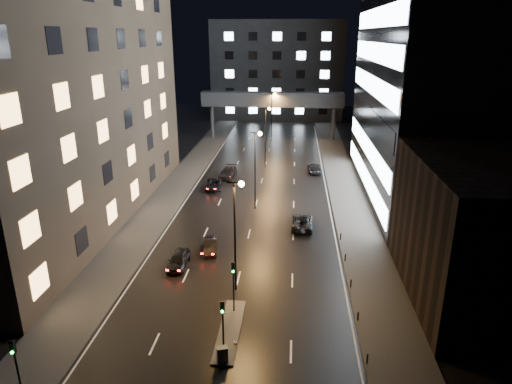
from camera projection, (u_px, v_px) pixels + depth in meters
ground at (262, 181)px, 70.69m from camera, size 160.00×160.00×0.00m
sidewalk_left at (175, 188)px, 66.95m from camera, size 5.00×110.00×0.15m
sidewalk_right at (347, 193)px, 64.96m from camera, size 5.00×110.00×0.15m
building_left at (51, 48)px, 50.87m from camera, size 15.00×48.00×40.00m
building_right_low at (474, 231)px, 37.94m from camera, size 10.00×18.00×12.00m
building_right_glass at (457, 26)px, 57.56m from camera, size 20.00×36.00×45.00m
building_far at (278, 70)px, 121.20m from camera, size 34.00×14.00×25.00m
skybridge at (272, 100)px, 96.20m from camera, size 30.00×3.00×10.00m
median_island at (230, 330)px, 34.86m from camera, size 1.60×8.00×0.15m
traffic_signal_near at (233, 279)px, 36.22m from camera, size 0.28×0.34×4.40m
traffic_signal_far at (223, 320)px, 31.04m from camera, size 0.28×0.34×4.40m
traffic_signal_corner at (15, 361)px, 27.33m from camera, size 0.28×0.34×4.40m
bollard_row at (354, 300)px, 38.19m from camera, size 0.12×25.12×0.90m
streetlight_near at (237, 222)px, 38.42m from camera, size 1.45×0.50×10.15m
streetlight_mid_a at (256, 160)px, 57.25m from camera, size 1.45×0.50×10.15m
streetlight_mid_b at (266, 129)px, 76.08m from camera, size 1.45×0.50×10.15m
streetlight_far at (272, 110)px, 94.91m from camera, size 1.45×0.50×10.15m
car_away_a at (178, 260)px, 44.32m from camera, size 1.73×4.27×1.45m
car_away_b at (211, 245)px, 47.52m from camera, size 1.85×4.08×1.30m
car_away_c at (214, 185)px, 66.68m from camera, size 2.72×5.05×1.35m
car_away_d at (228, 173)px, 72.06m from camera, size 2.71×5.51×1.54m
car_toward_a at (302, 222)px, 53.25m from camera, size 2.56×5.28×1.45m
car_toward_b at (314, 168)px, 74.94m from camera, size 2.20×5.04×1.44m
utility_cabinet at (222, 355)px, 31.15m from camera, size 0.87×0.70×1.23m
cone_b at (236, 343)px, 33.16m from camera, size 0.45×0.45×0.48m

